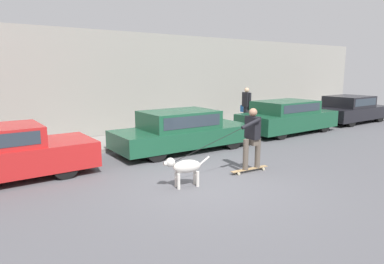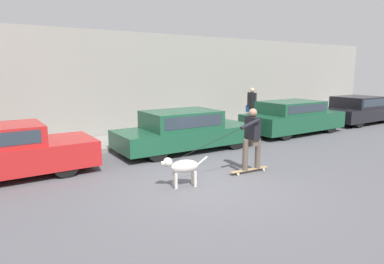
# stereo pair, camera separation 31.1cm
# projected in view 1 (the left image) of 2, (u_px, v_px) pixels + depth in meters

# --- Properties ---
(ground_plane) EXTENTS (36.00, 36.00, 0.00)m
(ground_plane) POSITION_uv_depth(u_px,v_px,m) (209.00, 184.00, 7.66)
(ground_plane) COLOR #545459
(back_wall) EXTENTS (32.00, 0.30, 3.90)m
(back_wall) POSITION_uv_depth(u_px,v_px,m) (98.00, 85.00, 12.36)
(back_wall) COLOR gray
(back_wall) RESTS_ON ground_plane
(sidewalk_curb) EXTENTS (30.00, 2.10, 0.13)m
(sidewalk_curb) POSITION_uv_depth(u_px,v_px,m) (114.00, 142.00, 11.73)
(sidewalk_curb) COLOR gray
(sidewalk_curb) RESTS_ON ground_plane
(parked_car_1) EXTENTS (4.53, 1.90, 1.27)m
(parked_car_1) POSITION_uv_depth(u_px,v_px,m) (182.00, 131.00, 10.75)
(parked_car_1) COLOR black
(parked_car_1) RESTS_ON ground_plane
(parked_car_2) EXTENTS (4.26, 1.85, 1.30)m
(parked_car_2) POSITION_uv_depth(u_px,v_px,m) (287.00, 117.00, 13.72)
(parked_car_2) COLOR black
(parked_car_2) RESTS_ON ground_plane
(parked_car_3) EXTENTS (4.07, 1.89, 1.27)m
(parked_car_3) POSITION_uv_depth(u_px,v_px,m) (350.00, 110.00, 16.46)
(parked_car_3) COLOR black
(parked_car_3) RESTS_ON ground_plane
(dog) EXTENTS (1.05, 0.43, 0.69)m
(dog) POSITION_uv_depth(u_px,v_px,m) (185.00, 167.00, 7.39)
(dog) COLOR beige
(dog) RESTS_ON ground_plane
(skateboarder) EXTENTS (2.82, 0.56, 1.60)m
(skateboarder) POSITION_uv_depth(u_px,v_px,m) (252.00, 136.00, 8.42)
(skateboarder) COLOR beige
(skateboarder) RESTS_ON ground_plane
(pedestrian_with_bag) EXTENTS (0.27, 0.67, 1.64)m
(pedestrian_with_bag) POSITION_uv_depth(u_px,v_px,m) (246.00, 105.00, 14.60)
(pedestrian_with_bag) COLOR #28282D
(pedestrian_with_bag) RESTS_ON sidewalk_curb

